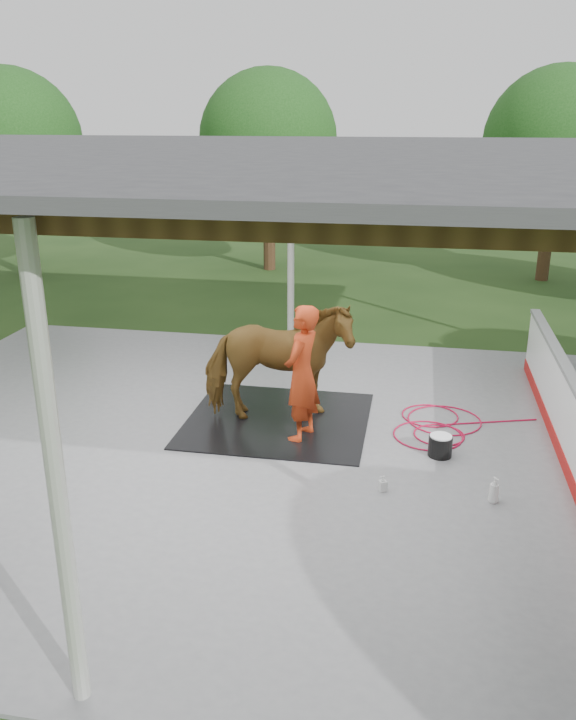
% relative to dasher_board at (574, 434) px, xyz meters
% --- Properties ---
extents(ground, '(100.00, 100.00, 0.00)m').
position_rel_dasher_board_xyz_m(ground, '(-4.60, 0.00, -0.59)').
color(ground, '#1E3814').
extents(concrete_slab, '(12.00, 10.00, 0.05)m').
position_rel_dasher_board_xyz_m(concrete_slab, '(-4.60, 0.00, -0.57)').
color(concrete_slab, slate).
rests_on(concrete_slab, ground).
extents(pavilion_structure, '(12.60, 10.60, 4.05)m').
position_rel_dasher_board_xyz_m(pavilion_structure, '(-4.60, -0.00, 3.37)').
color(pavilion_structure, beige).
rests_on(pavilion_structure, ground).
extents(dasher_board, '(0.16, 8.00, 1.15)m').
position_rel_dasher_board_xyz_m(dasher_board, '(0.00, 0.00, 0.00)').
color(dasher_board, '#A8100E').
rests_on(dasher_board, concrete_slab).
extents(tree_belt, '(28.00, 28.00, 5.80)m').
position_rel_dasher_board_xyz_m(tree_belt, '(-4.30, 0.90, 3.20)').
color(tree_belt, '#382314').
rests_on(tree_belt, ground).
extents(rubber_mat, '(2.75, 2.58, 0.02)m').
position_rel_dasher_board_xyz_m(rubber_mat, '(-4.10, 0.89, -0.53)').
color(rubber_mat, black).
rests_on(rubber_mat, concrete_slab).
extents(horse, '(2.38, 1.48, 1.86)m').
position_rel_dasher_board_xyz_m(horse, '(-4.10, 0.89, 0.41)').
color(horse, brown).
rests_on(horse, rubber_mat).
extents(handler, '(0.65, 0.82, 1.99)m').
position_rel_dasher_board_xyz_m(handler, '(-3.65, 0.37, 0.45)').
color(handler, '#BA3413').
rests_on(handler, concrete_slab).
extents(wash_bucket, '(0.33, 0.33, 0.30)m').
position_rel_dasher_board_xyz_m(wash_bucket, '(-1.67, 0.15, -0.39)').
color(wash_bucket, black).
rests_on(wash_bucket, concrete_slab).
extents(soap_bottle_a, '(0.18, 0.18, 0.33)m').
position_rel_dasher_board_xyz_m(soap_bottle_a, '(-1.05, -0.98, -0.38)').
color(soap_bottle_a, silver).
rests_on(soap_bottle_a, concrete_slab).
extents(soap_bottle_b, '(0.13, 0.13, 0.20)m').
position_rel_dasher_board_xyz_m(soap_bottle_b, '(-2.39, -0.96, -0.44)').
color(soap_bottle_b, '#338CD8').
rests_on(soap_bottle_b, concrete_slab).
extents(hose_coil, '(2.16, 1.68, 0.02)m').
position_rel_dasher_board_xyz_m(hose_coil, '(-1.70, 1.13, -0.53)').
color(hose_coil, '#B50C34').
rests_on(hose_coil, concrete_slab).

